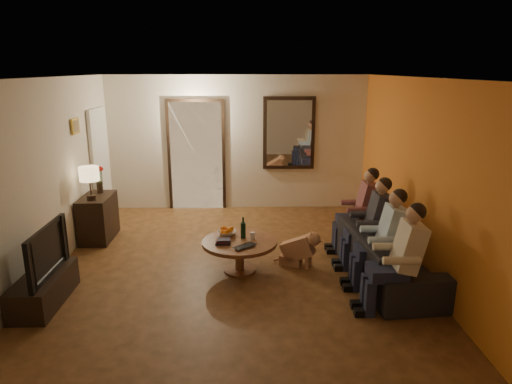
{
  "coord_description": "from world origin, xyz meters",
  "views": [
    {
      "loc": [
        0.16,
        -5.81,
        2.72
      ],
      "look_at": [
        0.3,
        0.3,
        1.05
      ],
      "focal_mm": 32.0,
      "sensor_mm": 36.0,
      "label": 1
    }
  ],
  "objects_px": {
    "person_a": "(402,263)",
    "person_b": "(386,243)",
    "tv": "(39,251)",
    "person_c": "(373,227)",
    "table_lamp": "(90,183)",
    "dog": "(298,247)",
    "coffee_table": "(240,256)",
    "dresser": "(98,218)",
    "tv_stand": "(44,289)",
    "bowl": "(227,233)",
    "laptop": "(247,248)",
    "person_d": "(362,214)",
    "wine_bottle": "(243,227)",
    "sofa": "(385,255)"
  },
  "relations": [
    {
      "from": "person_a",
      "to": "person_b",
      "type": "xyz_separation_m",
      "value": [
        0.0,
        0.6,
        0.0
      ]
    },
    {
      "from": "tv",
      "to": "person_c",
      "type": "relative_size",
      "value": 0.87
    },
    {
      "from": "table_lamp",
      "to": "dog",
      "type": "distance_m",
      "value": 3.35
    },
    {
      "from": "person_b",
      "to": "coffee_table",
      "type": "bearing_deg",
      "value": 164.28
    },
    {
      "from": "dresser",
      "to": "person_a",
      "type": "height_order",
      "value": "person_a"
    },
    {
      "from": "person_b",
      "to": "dresser",
      "type": "bearing_deg",
      "value": 156.38
    },
    {
      "from": "table_lamp",
      "to": "tv_stand",
      "type": "xyz_separation_m",
      "value": [
        0.0,
        -1.91,
        -0.82
      ]
    },
    {
      "from": "table_lamp",
      "to": "coffee_table",
      "type": "distance_m",
      "value": 2.67
    },
    {
      "from": "table_lamp",
      "to": "coffee_table",
      "type": "height_order",
      "value": "table_lamp"
    },
    {
      "from": "bowl",
      "to": "laptop",
      "type": "distance_m",
      "value": 0.57
    },
    {
      "from": "dog",
      "to": "dresser",
      "type": "bearing_deg",
      "value": -176.16
    },
    {
      "from": "tv",
      "to": "person_d",
      "type": "height_order",
      "value": "person_d"
    },
    {
      "from": "dresser",
      "to": "bowl",
      "type": "height_order",
      "value": "dresser"
    },
    {
      "from": "dresser",
      "to": "laptop",
      "type": "height_order",
      "value": "dresser"
    },
    {
      "from": "person_d",
      "to": "dog",
      "type": "relative_size",
      "value": 2.14
    },
    {
      "from": "table_lamp",
      "to": "person_b",
      "type": "xyz_separation_m",
      "value": [
        4.16,
        -1.6,
        -0.4
      ]
    },
    {
      "from": "table_lamp",
      "to": "wine_bottle",
      "type": "bearing_deg",
      "value": -22.49
    },
    {
      "from": "person_b",
      "to": "dog",
      "type": "xyz_separation_m",
      "value": [
        -1.02,
        0.68,
        -0.32
      ]
    },
    {
      "from": "sofa",
      "to": "laptop",
      "type": "xyz_separation_m",
      "value": [
        -1.84,
        -0.06,
        0.15
      ]
    },
    {
      "from": "person_a",
      "to": "person_b",
      "type": "height_order",
      "value": "same"
    },
    {
      "from": "dresser",
      "to": "person_c",
      "type": "height_order",
      "value": "person_c"
    },
    {
      "from": "tv",
      "to": "person_b",
      "type": "distance_m",
      "value": 4.17
    },
    {
      "from": "person_b",
      "to": "laptop",
      "type": "distance_m",
      "value": 1.76
    },
    {
      "from": "tv_stand",
      "to": "person_d",
      "type": "xyz_separation_m",
      "value": [
        4.16,
        1.51,
        0.42
      ]
    },
    {
      "from": "tv",
      "to": "sofa",
      "type": "distance_m",
      "value": 4.31
    },
    {
      "from": "person_b",
      "to": "person_d",
      "type": "relative_size",
      "value": 1.0
    },
    {
      "from": "person_c",
      "to": "wine_bottle",
      "type": "relative_size",
      "value": 3.87
    },
    {
      "from": "dresser",
      "to": "coffee_table",
      "type": "distance_m",
      "value": 2.66
    },
    {
      "from": "person_c",
      "to": "bowl",
      "type": "relative_size",
      "value": 4.63
    },
    {
      "from": "person_b",
      "to": "laptop",
      "type": "relative_size",
      "value": 3.65
    },
    {
      "from": "dog",
      "to": "person_d",
      "type": "bearing_deg",
      "value": 50.87
    },
    {
      "from": "person_b",
      "to": "wine_bottle",
      "type": "xyz_separation_m",
      "value": [
        -1.79,
        0.62,
        0.01
      ]
    },
    {
      "from": "person_c",
      "to": "laptop",
      "type": "height_order",
      "value": "person_c"
    },
    {
      "from": "sofa",
      "to": "dresser",
      "type": "bearing_deg",
      "value": 65.3
    },
    {
      "from": "person_a",
      "to": "coffee_table",
      "type": "height_order",
      "value": "person_a"
    },
    {
      "from": "person_d",
      "to": "laptop",
      "type": "distance_m",
      "value": 1.99
    },
    {
      "from": "sofa",
      "to": "person_d",
      "type": "bearing_deg",
      "value": 1.26
    },
    {
      "from": "dresser",
      "to": "dog",
      "type": "xyz_separation_m",
      "value": [
        3.14,
        -1.14,
        -0.08
      ]
    },
    {
      "from": "table_lamp",
      "to": "sofa",
      "type": "bearing_deg",
      "value": -16.96
    },
    {
      "from": "dresser",
      "to": "dog",
      "type": "distance_m",
      "value": 3.34
    },
    {
      "from": "tv_stand",
      "to": "person_b",
      "type": "relative_size",
      "value": 0.91
    },
    {
      "from": "table_lamp",
      "to": "dog",
      "type": "relative_size",
      "value": 0.96
    },
    {
      "from": "sofa",
      "to": "wine_bottle",
      "type": "distance_m",
      "value": 1.94
    },
    {
      "from": "tv_stand",
      "to": "person_d",
      "type": "height_order",
      "value": "person_d"
    },
    {
      "from": "tv_stand",
      "to": "person_d",
      "type": "bearing_deg",
      "value": 19.96
    },
    {
      "from": "dog",
      "to": "coffee_table",
      "type": "bearing_deg",
      "value": -145.03
    },
    {
      "from": "tv_stand",
      "to": "sofa",
      "type": "relative_size",
      "value": 0.5
    },
    {
      "from": "table_lamp",
      "to": "tv",
      "type": "relative_size",
      "value": 0.52
    },
    {
      "from": "person_d",
      "to": "coffee_table",
      "type": "height_order",
      "value": "person_d"
    },
    {
      "from": "sofa",
      "to": "laptop",
      "type": "bearing_deg",
      "value": 86.87
    }
  ]
}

